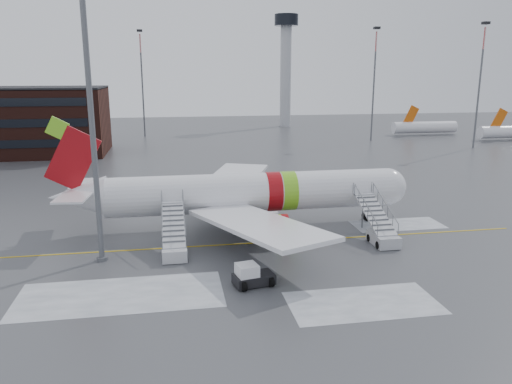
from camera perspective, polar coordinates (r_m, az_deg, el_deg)
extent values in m
plane|color=#494C4F|center=(45.43, -6.50, -5.76)|extent=(260.00, 260.00, 0.00)
cylinder|color=white|center=(48.77, -0.40, -0.03)|extent=(28.00, 3.80, 3.80)
sphere|color=white|center=(52.84, 14.75, 0.59)|extent=(3.80, 3.80, 3.80)
cube|color=black|center=(53.17, 15.81, 1.15)|extent=(1.09, 1.60, 0.97)
cone|color=white|center=(48.85, -19.74, -0.52)|extent=(5.20, 3.72, 3.72)
cube|color=#9C0C12|center=(48.18, -20.19, 3.58)|extent=(5.27, 0.30, 6.09)
cube|color=#7FD422|center=(48.02, -21.77, 6.80)|extent=(2.16, 0.26, 2.16)
cube|color=white|center=(51.17, -19.11, 0.90)|extent=(3.07, 4.85, 0.18)
cube|color=white|center=(46.18, -20.09, -0.50)|extent=(3.07, 4.85, 0.18)
cube|color=white|center=(56.96, -2.80, 1.33)|extent=(10.72, 15.97, 1.13)
cube|color=white|center=(40.69, 0.18, -3.69)|extent=(10.72, 15.97, 1.13)
cylinder|color=white|center=(54.30, -0.78, -0.73)|extent=(3.40, 2.10, 2.10)
cylinder|color=white|center=(44.45, 1.34, -4.00)|extent=(3.40, 2.10, 2.10)
cylinder|color=#595B60|center=(52.68, 12.60, -2.25)|extent=(0.20, 0.20, 1.80)
cylinder|color=black|center=(52.80, 12.57, -2.72)|extent=(0.90, 0.56, 0.90)
cylinder|color=black|center=(51.77, -1.38, -2.71)|extent=(0.90, 0.56, 0.90)
cylinder|color=black|center=(47.24, -0.52, -4.33)|extent=(0.90, 0.56, 0.90)
cube|color=#B2B4BA|center=(45.84, 14.36, -5.20)|extent=(2.00, 3.20, 1.00)
cube|color=#B2B4BA|center=(47.18, 13.45, -2.48)|extent=(1.90, 5.87, 2.52)
cube|color=#B2B4BA|center=(49.82, 12.04, -0.15)|extent=(1.90, 1.40, 0.15)
cylinder|color=#595B60|center=(49.89, 12.12, -2.16)|extent=(0.16, 0.16, 3.40)
cylinder|color=black|center=(44.69, 13.80, -5.93)|extent=(0.25, 0.70, 0.70)
cylinder|color=black|center=(47.13, 14.85, -4.97)|extent=(0.25, 0.70, 0.70)
cube|color=silver|center=(42.01, -9.30, -6.69)|extent=(2.00, 3.20, 1.00)
cube|color=silver|center=(43.47, -9.42, -3.67)|extent=(1.90, 5.87, 2.52)
cube|color=silver|center=(46.33, -9.52, -1.08)|extent=(1.90, 1.40, 0.15)
cylinder|color=#595B60|center=(46.40, -9.44, -3.23)|extent=(0.16, 0.16, 3.40)
cylinder|color=black|center=(41.15, -10.53, -7.48)|extent=(0.25, 0.70, 0.70)
cylinder|color=black|center=(43.03, -8.10, -6.43)|extent=(0.25, 0.70, 0.70)
cube|color=black|center=(36.42, -0.25, -9.91)|extent=(3.15, 2.12, 0.72)
cube|color=white|center=(35.96, -1.03, -8.97)|extent=(1.71, 1.71, 0.93)
cube|color=black|center=(35.83, -1.03, -8.44)|extent=(1.49, 1.57, 0.15)
cylinder|color=black|center=(35.51, -1.39, -10.73)|extent=(0.45, 0.77, 0.72)
cylinder|color=black|center=(36.21, 1.71, -10.23)|extent=(0.45, 0.77, 0.72)
cylinder|color=black|center=(36.74, -2.19, -9.87)|extent=(0.45, 0.77, 0.72)
cylinder|color=black|center=(37.43, 0.82, -9.41)|extent=(0.45, 0.77, 0.72)
cylinder|color=#595B60|center=(40.51, -18.16, 6.28)|extent=(0.44, 0.44, 20.60)
cylinder|color=#595B60|center=(42.89, -17.16, -7.28)|extent=(0.90, 0.90, 0.30)
cylinder|color=#B2B5BA|center=(141.55, 3.40, 13.18)|extent=(3.00, 3.00, 28.00)
cylinder|color=black|center=(142.19, 3.49, 19.03)|extent=(6.40, 6.40, 3.00)
cylinder|color=#595B60|center=(113.91, 13.24, 10.53)|extent=(0.36, 0.36, 19.20)
cylinder|color=#CC7272|center=(113.94, 13.57, 16.32)|extent=(0.32, 0.32, 4.32)
cube|color=black|center=(114.14, 13.65, 17.76)|extent=(1.20, 1.20, 0.50)
cylinder|color=#595B60|center=(121.08, -12.80, 10.72)|extent=(0.36, 0.36, 19.20)
cylinder|color=#CC7272|center=(121.11, -13.09, 16.16)|extent=(0.32, 0.32, 4.32)
cube|color=black|center=(121.29, -13.17, 17.52)|extent=(1.20, 1.20, 0.50)
cylinder|color=#595B60|center=(109.12, 24.03, 9.62)|extent=(0.36, 0.36, 19.20)
cylinder|color=#CC7272|center=(109.16, 24.63, 15.64)|extent=(0.32, 0.32, 4.32)
cube|color=black|center=(109.36, 24.78, 17.14)|extent=(1.20, 1.20, 0.50)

